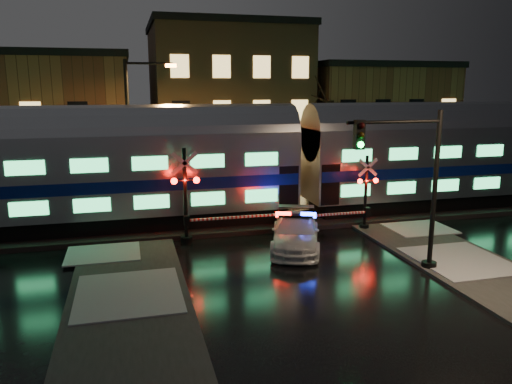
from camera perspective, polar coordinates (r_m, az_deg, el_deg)
ground at (r=21.57m, az=3.25°, el=-6.99°), size 120.00×120.00×0.00m
ballast at (r=26.13m, az=-0.10°, el=-3.29°), size 90.00×4.20×0.24m
sidewalk_left at (r=15.10m, az=-14.21°, el=-15.80°), size 4.00×20.00×0.12m
building_left at (r=42.01m, az=-23.95°, el=7.55°), size 14.00×10.00×9.00m
building_mid at (r=42.73m, az=-3.43°, el=10.29°), size 12.00×11.00×11.50m
building_right at (r=46.64m, az=12.76°, el=8.31°), size 12.00×10.00×8.50m
train at (r=26.16m, az=5.06°, el=3.99°), size 51.00×3.12×5.92m
police_car at (r=22.00m, az=4.53°, el=-4.62°), size 3.60×5.38×1.61m
crossing_signal_right at (r=24.88m, az=11.74°, el=-0.98°), size 5.26×0.63×3.72m
crossing_signal_left at (r=22.50m, az=-7.14°, el=-1.46°), size 6.16×0.67×4.36m
traffic_light at (r=19.42m, az=17.47°, el=0.37°), size 3.99×0.71×6.17m
streetlight at (r=28.49m, az=-13.79°, el=7.33°), size 2.82×0.30×8.43m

